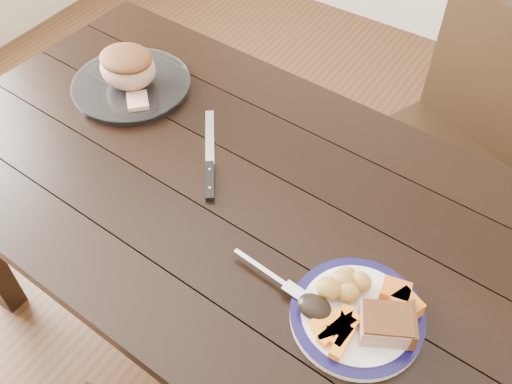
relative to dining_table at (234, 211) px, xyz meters
The scene contains 15 objects.
ground 0.66m from the dining_table, ahead, with size 4.00×4.00×0.00m, color #472B16.
dining_table is the anchor object (origin of this frame).
chair_far 0.81m from the dining_table, 66.14° to the left, with size 0.55×0.56×0.93m.
dinner_plate 0.44m from the dining_table, 20.40° to the right, with size 0.26×0.26×0.02m, color white.
plate_rim 0.44m from the dining_table, 20.40° to the right, with size 0.26×0.26×0.02m, color #0E0B37.
serving_platter 0.48m from the dining_table, 161.78° to the left, with size 0.32×0.32×0.02m, color white.
pork_slice 0.51m from the dining_table, 18.53° to the right, with size 0.10×0.08×0.04m, color tan.
roasted_potatoes 0.40m from the dining_table, 18.73° to the right, with size 0.09×0.09×0.04m.
carrot_batons 0.46m from the dining_table, 28.13° to the right, with size 0.08×0.11×0.02m.
pumpkin_wedges 0.49m from the dining_table, 10.89° to the right, with size 0.10×0.07×0.04m.
dark_mushroom 0.40m from the dining_table, 30.45° to the right, with size 0.07×0.05×0.03m, color black.
fork 0.30m from the dining_table, 37.55° to the right, with size 0.18×0.04×0.00m.
roast_joint 0.50m from the dining_table, 161.78° to the left, with size 0.16×0.14×0.11m, color tan.
cut_slice 0.40m from the dining_table, 166.06° to the left, with size 0.07×0.06×0.02m, color tan.
carving_knife 0.13m from the dining_table, behind, with size 0.21×0.27×0.01m.
Camera 1 is at (0.54, -0.72, 1.76)m, focal length 40.00 mm.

